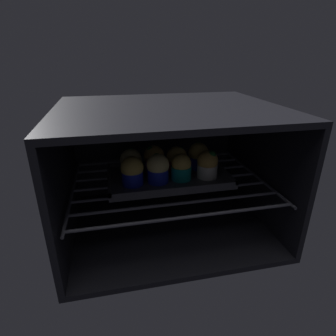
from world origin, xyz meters
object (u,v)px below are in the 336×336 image
(muffin_row1_col3, at_px, (198,156))
(muffin_row0_col2, at_px, (181,167))
(muffin_row1_col2, at_px, (177,159))
(muffin_row0_col1, at_px, (158,168))
(muffin_row0_col3, at_px, (208,164))
(baking_tray, at_px, (168,177))
(muffin_row1_col0, at_px, (131,162))
(muffin_row1_col1, at_px, (154,159))
(muffin_row0_col0, at_px, (132,171))

(muffin_row1_col3, bearing_deg, muffin_row0_col2, -136.11)
(muffin_row1_col3, bearing_deg, muffin_row1_col2, -174.01)
(muffin_row0_col1, xyz_separation_m, muffin_row0_col3, (0.14, 0.00, -0.00))
(baking_tray, distance_m, muffin_row0_col2, 0.06)
(muffin_row1_col3, bearing_deg, muffin_row1_col0, -178.23)
(muffin_row0_col1, height_order, muffin_row0_col3, same)
(muffin_row1_col1, bearing_deg, muffin_row0_col1, -90.57)
(muffin_row0_col3, bearing_deg, baking_tray, 162.71)
(muffin_row0_col2, bearing_deg, muffin_row1_col1, 134.73)
(muffin_row0_col1, height_order, muffin_row1_col1, same)
(muffin_row1_col1, xyz_separation_m, muffin_row1_col2, (0.07, -0.00, -0.00))
(baking_tray, height_order, muffin_row1_col1, muffin_row1_col1)
(muffin_row0_col0, bearing_deg, muffin_row1_col1, 45.38)
(muffin_row0_col3, bearing_deg, muffin_row0_col1, -179.30)
(muffin_row0_col3, relative_size, muffin_row1_col3, 1.00)
(muffin_row0_col0, distance_m, muffin_row0_col1, 0.07)
(muffin_row0_col2, relative_size, muffin_row1_col2, 0.99)
(muffin_row0_col3, bearing_deg, muffin_row0_col0, -179.29)
(baking_tray, xyz_separation_m, muffin_row0_col1, (-0.04, -0.04, 0.05))
(baking_tray, distance_m, muffin_row1_col3, 0.12)
(baking_tray, height_order, muffin_row0_col0, muffin_row0_col0)
(muffin_row0_col0, distance_m, muffin_row0_col3, 0.21)
(muffin_row0_col1, bearing_deg, muffin_row1_col0, 134.98)
(muffin_row1_col0, relative_size, muffin_row1_col1, 0.96)
(muffin_row0_col2, relative_size, muffin_row1_col1, 0.92)
(muffin_row0_col1, height_order, muffin_row1_col2, muffin_row0_col1)
(muffin_row0_col0, distance_m, muffin_row1_col1, 0.10)
(muffin_row0_col1, bearing_deg, baking_tray, 44.55)
(muffin_row1_col1, bearing_deg, muffin_row0_col0, -134.62)
(baking_tray, distance_m, muffin_row1_col0, 0.12)
(baking_tray, xyz_separation_m, muffin_row0_col3, (0.11, -0.03, 0.04))
(muffin_row1_col1, bearing_deg, muffin_row1_col2, -3.59)
(muffin_row0_col3, distance_m, muffin_row1_col0, 0.22)
(muffin_row0_col2, bearing_deg, muffin_row1_col0, 154.70)
(muffin_row0_col1, distance_m, muffin_row1_col0, 0.10)
(muffin_row0_col2, height_order, muffin_row1_col1, muffin_row1_col1)
(muffin_row1_col1, height_order, muffin_row1_col3, same)
(muffin_row0_col1, relative_size, muffin_row1_col3, 1.00)
(baking_tray, distance_m, muffin_row0_col3, 0.12)
(muffin_row0_col1, bearing_deg, muffin_row1_col3, 27.86)
(muffin_row1_col2, bearing_deg, muffin_row0_col1, -136.33)
(baking_tray, distance_m, muffin_row1_col2, 0.06)
(muffin_row0_col2, bearing_deg, muffin_row0_col1, -176.66)
(baking_tray, bearing_deg, muffin_row1_col1, 134.68)
(muffin_row0_col3, distance_m, muffin_row1_col1, 0.16)
(baking_tray, xyz_separation_m, muffin_row1_col3, (0.10, 0.04, 0.04))
(muffin_row1_col0, relative_size, muffin_row1_col3, 0.97)
(muffin_row1_col1, relative_size, muffin_row1_col2, 1.08)
(muffin_row1_col2, bearing_deg, muffin_row0_col3, -41.21)
(muffin_row0_col0, xyz_separation_m, muffin_row1_col3, (0.21, 0.08, -0.00))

